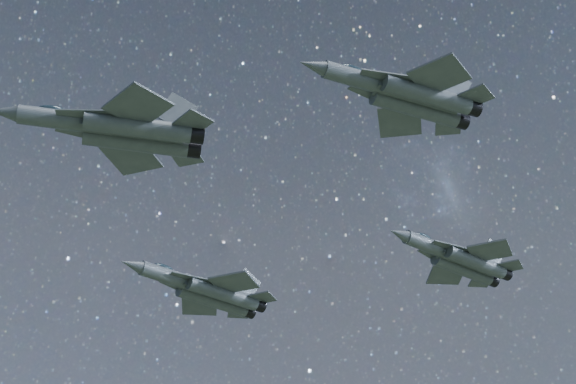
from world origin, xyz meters
name	(u,v)px	position (x,y,z in m)	size (l,w,h in m)	color
jet_lead	(120,130)	(-14.76, -0.22, 158.85)	(19.08, 13.39, 4.81)	#363E44
jet_left	(207,291)	(-2.02, 20.09, 155.21)	(17.55, 11.75, 4.44)	#363E44
jet_right	(407,95)	(6.40, -12.98, 158.00)	(16.31, 11.45, 4.12)	#363E44
jet_slot	(460,260)	(20.24, 5.55, 155.08)	(15.78, 10.60, 3.98)	#363E44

